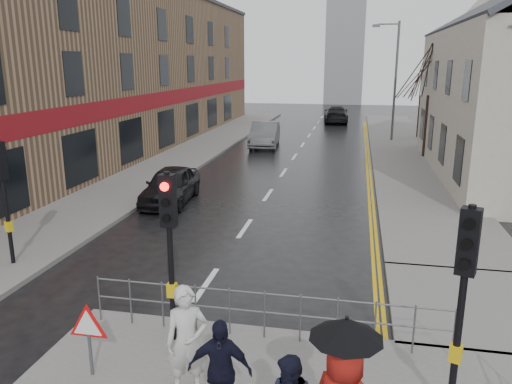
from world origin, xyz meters
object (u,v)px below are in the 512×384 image
at_px(car_parked, 171,185).
at_px(car_mid, 265,134).
at_px(pedestrian_a, 187,342).
at_px(pedestrian_d, 220,371).

bearing_deg(car_parked, car_mid, 81.19).
height_order(pedestrian_a, car_parked, pedestrian_a).
distance_m(pedestrian_a, car_parked, 12.36).
height_order(car_parked, car_mid, car_mid).
bearing_deg(pedestrian_d, pedestrian_a, 139.81).
height_order(pedestrian_a, car_mid, pedestrian_a).
relative_size(pedestrian_d, car_mid, 0.34).
height_order(pedestrian_d, car_mid, pedestrian_d).
relative_size(pedestrian_d, car_parked, 0.41).
xyz_separation_m(pedestrian_a, car_parked, (-4.65, 11.44, -0.38)).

